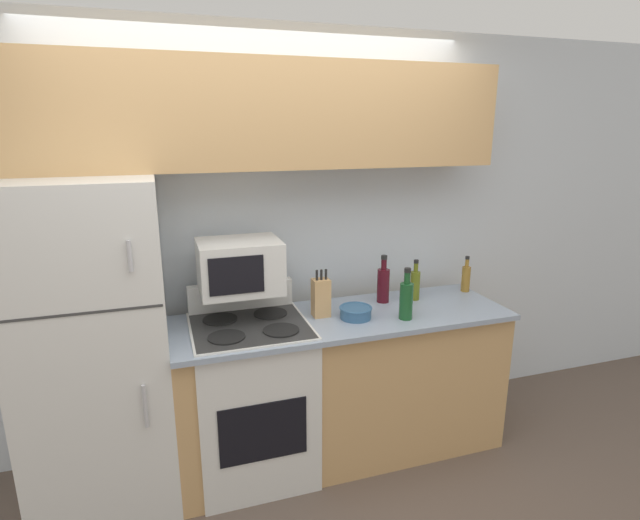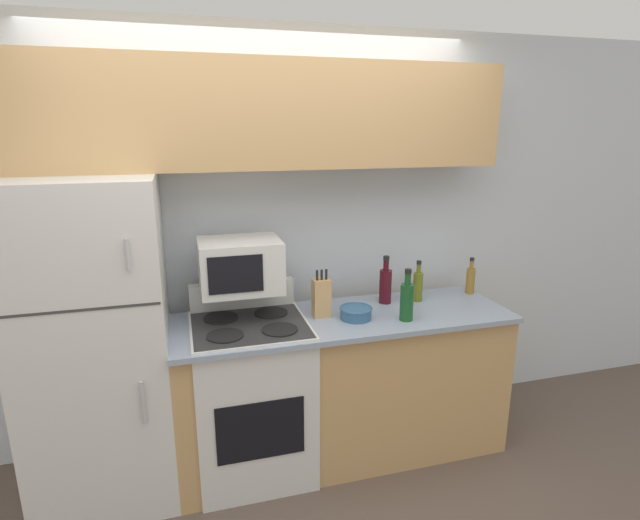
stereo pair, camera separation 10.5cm
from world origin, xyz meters
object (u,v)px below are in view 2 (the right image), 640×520
Objects in this scene: stove at (252,396)px; bottle_vinegar at (470,279)px; microwave at (240,265)px; refrigerator at (98,343)px; knife_block at (321,297)px; bottle_wine_green at (407,300)px; bottle_olive_oil at (418,285)px; bottle_wine_red at (385,285)px; bowl at (356,312)px.

bottle_vinegar is (1.48, 0.16, 0.53)m from stove.
microwave reaches higher than stove.
refrigerator is 6.20× the size of knife_block.
stove is at bearing 169.57° from bottle_wine_green.
bottle_vinegar is at bearing 6.11° from stove.
knife_block is at bearing -10.04° from microwave.
bottle_vinegar is (1.05, 0.13, -0.02)m from knife_block.
bottle_olive_oil is (0.21, 0.28, -0.02)m from bottle_wine_green.
bottle_olive_oil is (1.08, 0.12, 0.54)m from stove.
refrigerator is at bearing -177.64° from bottle_wine_red.
bottle_vinegar is (0.40, 0.04, -0.01)m from bottle_olive_oil.
refrigerator is 3.90× the size of microwave.
refrigerator is 1.87m from bottle_olive_oil.
knife_block is at bearing -173.16° from bottle_vinegar.
stove is at bearing -175.72° from knife_block.
refrigerator is at bearing 178.18° from knife_block.
bowl is (1.39, -0.13, 0.08)m from refrigerator.
knife_block is 1.08× the size of bottle_olive_oil.
refrigerator is 7.26× the size of bottle_vinegar.
bottle_wine_red is (0.26, 0.20, 0.08)m from bowl.
bottle_wine_green is at bearing -16.87° from microwave.
bottle_wine_red is at bearing 9.08° from stove.
refrigerator is 0.84m from microwave.
bowl is 0.51m from bottle_olive_oil.
knife_block is 1.17× the size of bottle_vinegar.
bowl is at bearing -5.99° from stove.
bottle_olive_oil is at bearing 1.41° from refrigerator.
refrigerator is 5.81× the size of bottle_wine_red.
bottle_olive_oil is (1.86, 0.05, 0.14)m from refrigerator.
bottle_wine_green is 0.30m from bottle_wine_red.
bottle_vinegar is (0.61, 0.32, -0.02)m from bottle_wine_green.
microwave is at bearing -179.72° from bottle_olive_oil.
stove is 1.04m from bottle_wine_red.
microwave is 1.49× the size of bottle_wine_green.
microwave is at bearing 164.45° from bowl.
bowl is at bearing -5.48° from refrigerator.
microwave reaches higher than bowl.
bottle_vinegar is at bearing 27.61° from bottle_wine_green.
bottle_wine_green reaches higher than bowl.
bowl is 0.63× the size of bottle_wine_red.
refrigerator reaches higher than bottle_wine_green.
microwave is at bearing 163.13° from bottle_wine_green.
bottle_vinegar is at bearing 1.81° from microwave.
refrigerator is 2.27m from bottle_vinegar.
bottle_wine_green is at bearing -7.90° from refrigerator.
bottle_olive_oil is at bearing 6.16° from stove.
bottle_olive_oil is at bearing 0.28° from microwave.
microwave is 1.49× the size of bottle_wine_red.
bowl is 0.30m from bottle_wine_green.
bowl is 0.63× the size of bottle_wine_green.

